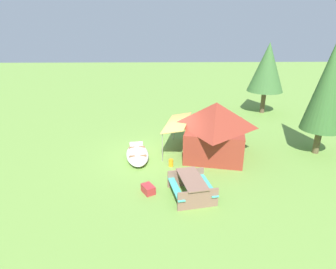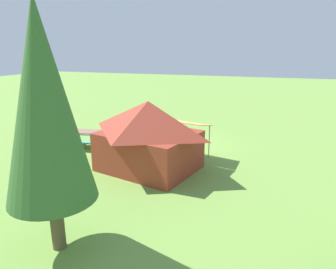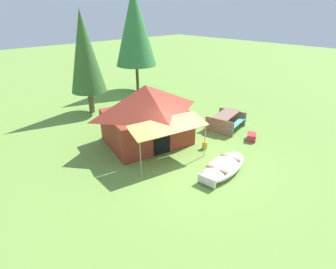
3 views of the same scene
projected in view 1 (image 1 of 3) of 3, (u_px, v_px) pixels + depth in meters
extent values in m
plane|color=#719C41|center=(162.00, 155.00, 14.06)|extent=(80.00, 80.00, 0.00)
ellipsoid|color=silver|center=(137.00, 154.00, 13.64)|extent=(2.69, 1.38, 0.41)
ellipsoid|color=#4E4848|center=(137.00, 154.00, 13.63)|extent=(2.47, 1.23, 0.15)
cube|color=olive|center=(138.00, 156.00, 13.11)|extent=(0.24, 0.82, 0.04)
cube|color=olive|center=(137.00, 147.00, 14.06)|extent=(0.24, 0.82, 0.04)
cube|color=silver|center=(136.00, 145.00, 14.73)|extent=(0.17, 0.69, 0.31)
cube|color=maroon|center=(214.00, 140.00, 14.02)|extent=(3.90, 3.38, 1.47)
pyramid|color=maroon|center=(216.00, 114.00, 13.55)|extent=(4.21, 3.65, 1.17)
cube|color=black|center=(187.00, 140.00, 14.32)|extent=(0.75, 0.20, 1.18)
cube|color=tan|center=(177.00, 122.00, 14.09)|extent=(3.21, 1.73, 0.25)
cylinder|color=gray|center=(162.00, 148.00, 13.17)|extent=(0.04, 0.04, 1.40)
cylinder|color=gray|center=(173.00, 128.00, 15.77)|extent=(0.04, 0.04, 1.40)
cube|color=#8A6351|center=(192.00, 179.00, 10.38)|extent=(1.89, 1.11, 0.04)
cube|color=#48B9A9|center=(207.00, 184.00, 10.61)|extent=(1.79, 0.59, 0.04)
cube|color=#48B9A9|center=(176.00, 188.00, 10.37)|extent=(1.79, 0.59, 0.04)
cube|color=#8A6351|center=(198.00, 199.00, 9.80)|extent=(0.34, 1.47, 0.72)
cube|color=#8A6351|center=(186.00, 177.00, 11.23)|extent=(0.34, 1.47, 0.72)
cube|color=#B32E30|center=(148.00, 189.00, 10.81)|extent=(0.67, 0.60, 0.31)
cylinder|color=orange|center=(171.00, 163.00, 12.89)|extent=(0.31, 0.31, 0.33)
cylinder|color=brown|center=(263.00, 102.00, 20.81)|extent=(0.33, 0.33, 1.62)
cone|color=#3D6A33|center=(267.00, 67.00, 19.91)|extent=(2.54, 2.54, 3.43)
cylinder|color=brown|center=(317.00, 141.00, 14.10)|extent=(0.31, 0.31, 1.27)
cone|color=#37662E|center=(329.00, 86.00, 13.12)|extent=(1.94, 1.94, 4.27)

